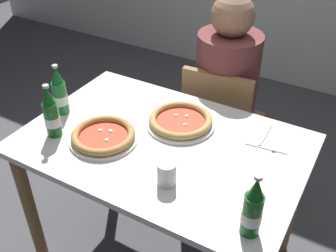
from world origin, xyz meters
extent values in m
plane|color=#4C4C51|center=(0.00, 0.00, 0.00)|extent=(8.00, 8.00, 0.00)
cube|color=silver|center=(0.00, 0.00, 0.73)|extent=(1.20, 0.80, 0.03)
cylinder|color=olive|center=(-0.54, -0.34, 0.36)|extent=(0.06, 0.06, 0.72)
cylinder|color=olive|center=(-0.54, 0.34, 0.36)|extent=(0.06, 0.06, 0.72)
cylinder|color=olive|center=(0.54, 0.34, 0.36)|extent=(0.06, 0.06, 0.72)
cube|color=olive|center=(0.02, 0.68, 0.43)|extent=(0.43, 0.43, 0.04)
cube|color=olive|center=(0.03, 0.50, 0.65)|extent=(0.38, 0.06, 0.40)
cylinder|color=olive|center=(0.18, 0.86, 0.21)|extent=(0.04, 0.04, 0.41)
cylinder|color=olive|center=(-0.16, 0.84, 0.21)|extent=(0.04, 0.04, 0.41)
cylinder|color=olive|center=(0.20, 0.52, 0.21)|extent=(0.04, 0.04, 0.41)
cylinder|color=olive|center=(-0.14, 0.50, 0.21)|extent=(0.04, 0.04, 0.41)
cube|color=#2D3342|center=(0.02, 0.66, 0.23)|extent=(0.32, 0.28, 0.45)
cylinder|color=brown|center=(0.02, 0.66, 0.73)|extent=(0.34, 0.34, 0.55)
sphere|color=#9E7556|center=(0.02, 0.66, 1.10)|extent=(0.22, 0.22, 0.22)
cylinder|color=white|center=(-0.22, -0.12, 0.76)|extent=(0.29, 0.29, 0.01)
cylinder|color=#BC381E|center=(-0.22, -0.12, 0.77)|extent=(0.21, 0.21, 0.01)
torus|color=#B78447|center=(-0.22, -0.12, 0.78)|extent=(0.27, 0.27, 0.03)
sphere|color=silver|center=(-0.26, -0.09, 0.77)|extent=(0.02, 0.02, 0.02)
sphere|color=silver|center=(-0.19, -0.14, 0.77)|extent=(0.02, 0.02, 0.02)
sphere|color=silver|center=(-0.22, -0.07, 0.77)|extent=(0.02, 0.02, 0.02)
cylinder|color=white|center=(0.01, 0.15, 0.76)|extent=(0.31, 0.31, 0.01)
cylinder|color=#BC381E|center=(0.01, 0.15, 0.77)|extent=(0.22, 0.22, 0.01)
torus|color=tan|center=(0.01, 0.15, 0.78)|extent=(0.29, 0.29, 0.03)
sphere|color=silver|center=(-0.03, 0.17, 0.77)|extent=(0.02, 0.02, 0.02)
sphere|color=silver|center=(0.04, 0.13, 0.77)|extent=(0.02, 0.02, 0.02)
sphere|color=silver|center=(0.02, 0.19, 0.77)|extent=(0.02, 0.02, 0.02)
cylinder|color=#14591E|center=(0.49, -0.27, 0.83)|extent=(0.06, 0.06, 0.16)
cone|color=#14591E|center=(0.49, -0.27, 0.95)|extent=(0.05, 0.05, 0.07)
cylinder|color=#B7B7BC|center=(0.49, -0.27, 0.99)|extent=(0.03, 0.03, 0.01)
cylinder|color=white|center=(0.49, -0.27, 0.82)|extent=(0.07, 0.07, 0.04)
cylinder|color=#14591E|center=(-0.43, -0.19, 0.83)|extent=(0.06, 0.06, 0.16)
cone|color=#14591E|center=(-0.43, -0.19, 0.95)|extent=(0.05, 0.05, 0.07)
cylinder|color=#B7B7BC|center=(-0.43, -0.19, 0.99)|extent=(0.03, 0.03, 0.01)
cylinder|color=white|center=(-0.43, -0.19, 0.82)|extent=(0.07, 0.07, 0.04)
cylinder|color=#196B2D|center=(-0.52, -0.04, 0.83)|extent=(0.06, 0.06, 0.16)
cone|color=#196B2D|center=(-0.52, -0.04, 0.95)|extent=(0.05, 0.05, 0.07)
cylinder|color=#B7B7BC|center=(-0.52, -0.04, 0.99)|extent=(0.03, 0.03, 0.01)
cylinder|color=white|center=(-0.52, -0.04, 0.82)|extent=(0.07, 0.07, 0.04)
cube|color=white|center=(0.39, 0.26, 0.75)|extent=(0.20, 0.20, 0.00)
cube|color=silver|center=(0.41, 0.26, 0.76)|extent=(0.06, 0.19, 0.00)
cube|color=silver|center=(0.37, 0.26, 0.76)|extent=(0.02, 0.17, 0.00)
cylinder|color=white|center=(0.14, -0.21, 0.80)|extent=(0.07, 0.07, 0.09)
camera|label=1|loc=(0.69, -1.15, 1.79)|focal=42.39mm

